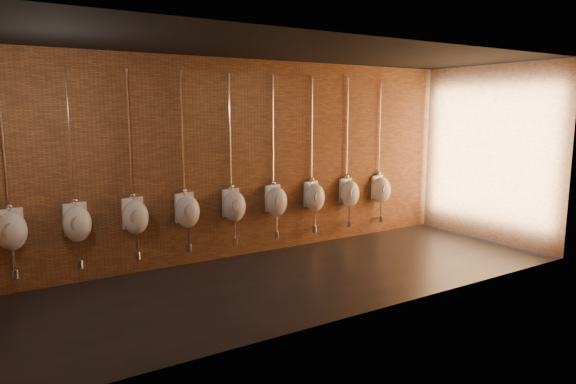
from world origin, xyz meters
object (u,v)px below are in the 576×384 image
at_px(urinal_1, 77,223).
at_px(urinal_7, 349,193).
at_px(urinal_2, 135,216).
at_px(urinal_3, 187,210).
at_px(urinal_5, 276,201).
at_px(urinal_6, 314,196).
at_px(urinal_0, 11,230).
at_px(urinal_4, 234,205).
at_px(urinal_8, 381,189).

xyz_separation_m(urinal_1, urinal_7, (4.74, 0.00, 0.00)).
bearing_deg(urinal_2, urinal_3, 0.00).
bearing_deg(urinal_1, urinal_5, 0.00).
distance_m(urinal_1, urinal_7, 4.74).
bearing_deg(urinal_6, urinal_2, 180.00).
height_order(urinal_1, urinal_7, same).
xyz_separation_m(urinal_5, urinal_7, (1.58, 0.00, 0.00)).
relative_size(urinal_0, urinal_1, 1.00).
height_order(urinal_3, urinal_5, same).
bearing_deg(urinal_3, urinal_5, 0.00).
xyz_separation_m(urinal_4, urinal_7, (2.37, 0.00, 0.00)).
bearing_deg(urinal_0, urinal_5, 0.00).
relative_size(urinal_1, urinal_5, 1.00).
height_order(urinal_2, urinal_7, same).
bearing_deg(urinal_5, urinal_3, 180.00).
distance_m(urinal_2, urinal_7, 3.95).
height_order(urinal_3, urinal_4, same).
relative_size(urinal_2, urinal_4, 1.00).
xyz_separation_m(urinal_4, urinal_5, (0.79, 0.00, 0.00)).
relative_size(urinal_1, urinal_3, 1.00).
distance_m(urinal_0, urinal_5, 3.95).
height_order(urinal_0, urinal_6, same).
relative_size(urinal_0, urinal_5, 1.00).
bearing_deg(urinal_7, urinal_4, 180.00).
height_order(urinal_4, urinal_5, same).
bearing_deg(urinal_6, urinal_4, 180.00).
distance_m(urinal_0, urinal_2, 1.58).
height_order(urinal_3, urinal_6, same).
bearing_deg(urinal_6, urinal_8, 0.00).
xyz_separation_m(urinal_2, urinal_5, (2.37, 0.00, 0.00)).
height_order(urinal_2, urinal_8, same).
bearing_deg(urinal_1, urinal_4, 0.00).
relative_size(urinal_1, urinal_4, 1.00).
bearing_deg(urinal_2, urinal_8, 0.00).
bearing_deg(urinal_4, urinal_2, 180.00).
xyz_separation_m(urinal_6, urinal_8, (1.58, 0.00, 0.00)).
bearing_deg(urinal_5, urinal_4, 180.00).
relative_size(urinal_3, urinal_6, 1.00).
bearing_deg(urinal_4, urinal_1, 180.00).
distance_m(urinal_1, urinal_8, 5.53).
height_order(urinal_4, urinal_8, same).
xyz_separation_m(urinal_0, urinal_8, (6.32, 0.00, 0.00)).
relative_size(urinal_3, urinal_8, 1.00).
distance_m(urinal_1, urinal_5, 3.16).
height_order(urinal_4, urinal_7, same).
distance_m(urinal_5, urinal_7, 1.58).
xyz_separation_m(urinal_6, urinal_7, (0.79, 0.00, 0.00)).
xyz_separation_m(urinal_1, urinal_6, (3.95, 0.00, 0.00)).
distance_m(urinal_2, urinal_6, 3.16).
distance_m(urinal_6, urinal_7, 0.79).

